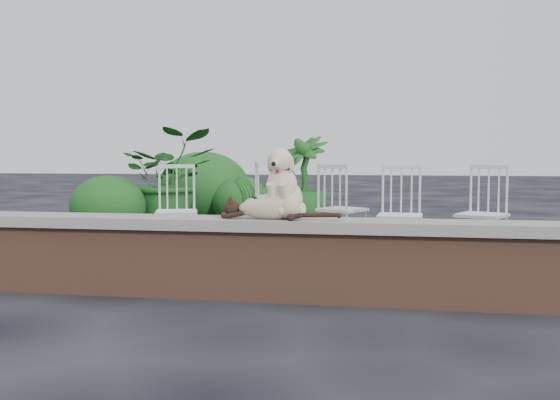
% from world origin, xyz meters
% --- Properties ---
extents(ground, '(60.00, 60.00, 0.00)m').
position_xyz_m(ground, '(0.00, 0.00, 0.00)').
color(ground, black).
rests_on(ground, ground).
extents(brick_wall, '(6.00, 0.30, 0.50)m').
position_xyz_m(brick_wall, '(0.00, 0.00, 0.25)').
color(brick_wall, brown).
rests_on(brick_wall, ground).
extents(capstone, '(6.20, 0.40, 0.08)m').
position_xyz_m(capstone, '(0.00, 0.00, 0.54)').
color(capstone, slate).
rests_on(capstone, brick_wall).
extents(dog, '(0.40, 0.49, 0.51)m').
position_xyz_m(dog, '(-0.42, 0.11, 0.84)').
color(dog, beige).
rests_on(dog, capstone).
extents(cat, '(1.03, 0.38, 0.17)m').
position_xyz_m(cat, '(-0.50, -0.04, 0.67)').
color(cat, tan).
rests_on(cat, capstone).
extents(chair_d, '(0.75, 0.75, 0.94)m').
position_xyz_m(chair_d, '(1.21, 1.96, 0.47)').
color(chair_d, white).
rests_on(chair_d, ground).
extents(chair_a, '(0.71, 0.71, 0.94)m').
position_xyz_m(chair_a, '(-1.83, 1.75, 0.47)').
color(chair_a, white).
rests_on(chair_a, ground).
extents(chair_e, '(0.71, 0.71, 0.94)m').
position_xyz_m(chair_e, '(-1.38, 4.43, 0.47)').
color(chair_e, white).
rests_on(chair_e, ground).
extents(chair_c, '(0.76, 0.76, 0.94)m').
position_xyz_m(chair_c, '(-0.18, 2.36, 0.47)').
color(chair_c, white).
rests_on(chair_c, ground).
extents(chair_b, '(0.59, 0.59, 0.94)m').
position_xyz_m(chair_b, '(0.43, 1.72, 0.47)').
color(chair_b, white).
rests_on(chair_b, ground).
extents(potted_plant_a, '(1.61, 1.53, 1.41)m').
position_xyz_m(potted_plant_a, '(-2.74, 4.00, 0.71)').
color(potted_plant_a, '#1A5117').
rests_on(potted_plant_a, ground).
extents(potted_plant_b, '(0.98, 0.98, 1.32)m').
position_xyz_m(potted_plant_b, '(-0.93, 4.50, 0.66)').
color(potted_plant_b, '#1A5117').
rests_on(potted_plant_b, ground).
extents(shrubbery, '(2.49, 2.90, 1.16)m').
position_xyz_m(shrubbery, '(-2.67, 4.80, 0.45)').
color(shrubbery, '#1A5117').
rests_on(shrubbery, ground).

